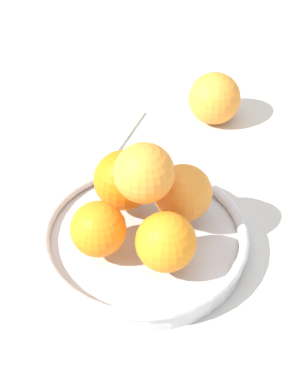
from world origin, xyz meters
The scene contains 5 objects.
ground_plane centered at (0.00, 0.00, 0.00)m, with size 4.00×4.00×0.00m, color beige.
fruit_bowl centered at (0.00, 0.00, 0.02)m, with size 0.26×0.26×0.03m.
orange_pile centered at (0.00, 0.00, 0.08)m, with size 0.18×0.18×0.13m.
stray_orange centered at (0.12, 0.28, 0.04)m, with size 0.08×0.08×0.08m, color orange.
napkin_folded centered at (-0.09, 0.26, 0.00)m, with size 0.16×0.16×0.01m, color silver.
Camera 1 is at (-0.03, -0.56, 0.61)m, focal length 60.00 mm.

